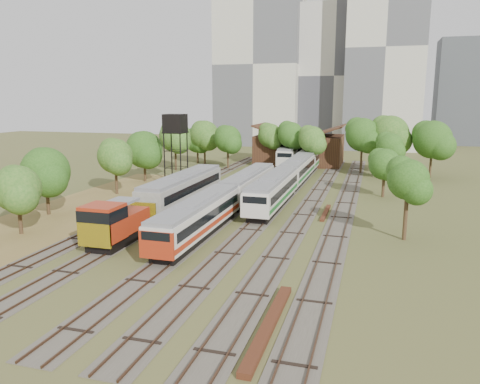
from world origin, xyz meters
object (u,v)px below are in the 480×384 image
(railcar_green_set, at_px, (298,169))
(shunter_locomotive, at_px, (114,224))
(railcar_red_set, at_px, (228,198))
(water_tower, at_px, (175,125))

(railcar_green_set, bearing_deg, shunter_locomotive, -105.84)
(railcar_green_set, height_order, shunter_locomotive, shunter_locomotive)
(railcar_red_set, relative_size, shunter_locomotive, 4.27)
(shunter_locomotive, bearing_deg, railcar_red_set, 65.26)
(railcar_green_set, xyz_separation_m, water_tower, (-16.86, -6.73, 6.70))
(shunter_locomotive, distance_m, water_tower, 30.08)
(railcar_red_set, xyz_separation_m, railcar_green_set, (4.00, 22.22, 0.10))
(railcar_green_set, distance_m, water_tower, 19.35)
(railcar_red_set, xyz_separation_m, water_tower, (-12.86, 15.49, 6.80))
(railcar_green_set, xyz_separation_m, shunter_locomotive, (-10.00, -35.24, 0.00))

